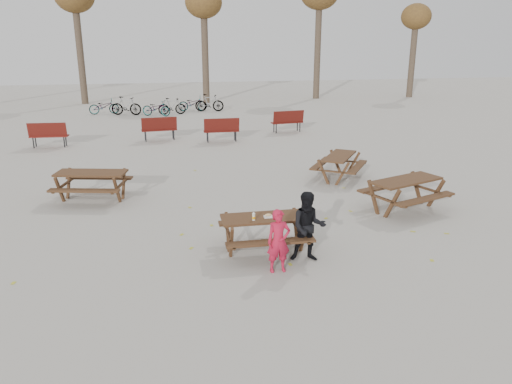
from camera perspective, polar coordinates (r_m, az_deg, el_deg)
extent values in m
plane|color=gray|center=(10.64, 1.00, -6.74)|extent=(80.00, 80.00, 0.00)
cube|color=#3A2615|center=(10.35, 1.02, -2.96)|extent=(1.80, 0.70, 0.05)
cube|color=#3A2615|center=(9.92, 1.71, -5.77)|extent=(1.80, 0.25, 0.05)
cube|color=#3A2615|center=(11.01, 0.38, -3.35)|extent=(1.80, 0.25, 0.05)
cylinder|color=#3A2615|center=(10.11, -2.84, -5.86)|extent=(0.08, 0.08, 0.73)
cylinder|color=#3A2615|center=(10.66, -3.28, -4.60)|extent=(0.08, 0.08, 0.73)
cylinder|color=#3A2615|center=(10.40, 5.41, -5.23)|extent=(0.08, 0.08, 0.73)
cylinder|color=#3A2615|center=(10.93, 4.56, -4.04)|extent=(0.08, 0.08, 0.73)
cube|color=silver|center=(10.29, 1.41, -2.84)|extent=(0.18, 0.11, 0.03)
ellipsoid|color=tan|center=(10.27, 1.41, -2.62)|extent=(0.14, 0.06, 0.05)
cylinder|color=silver|center=(10.11, -0.26, -2.86)|extent=(0.06, 0.06, 0.15)
cylinder|color=#F6A10C|center=(10.12, -0.26, -2.95)|extent=(0.07, 0.07, 0.05)
cylinder|color=white|center=(10.08, -0.26, -2.40)|extent=(0.03, 0.03, 0.02)
imported|color=#B41633|center=(9.53, 2.60, -5.63)|extent=(0.47, 0.32, 1.25)
imported|color=black|center=(10.01, 6.00, -3.98)|extent=(0.79, 0.67, 1.44)
imported|color=black|center=(30.48, -16.98, 9.34)|extent=(1.74, 0.80, 0.88)
imported|color=black|center=(29.70, -14.61, 9.50)|extent=(1.81, 0.94, 1.04)
imported|color=black|center=(29.02, -11.32, 9.38)|extent=(1.77, 1.22, 0.88)
imported|color=black|center=(29.41, -9.58, 9.64)|extent=(1.60, 0.56, 0.95)
imported|color=black|center=(30.63, -7.25, 10.00)|extent=(1.74, 0.72, 0.89)
imported|color=black|center=(30.34, -5.35, 10.12)|extent=(1.76, 0.76, 1.02)
cylinder|color=#382B21|center=(35.38, -19.43, 14.57)|extent=(0.44, 0.44, 6.30)
cylinder|color=#382B21|center=(34.16, -5.82, 15.07)|extent=(0.44, 0.44, 5.95)
ellipsoid|color=brown|center=(34.19, -6.01, 20.77)|extent=(2.38, 2.38, 2.02)
cylinder|color=#382B21|center=(36.69, 7.05, 15.74)|extent=(0.44, 0.44, 6.65)
cylinder|color=#382B21|center=(38.94, 17.42, 14.16)|extent=(0.44, 0.44, 5.25)
ellipsoid|color=brown|center=(38.92, 17.84, 18.56)|extent=(2.10, 2.10, 1.79)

